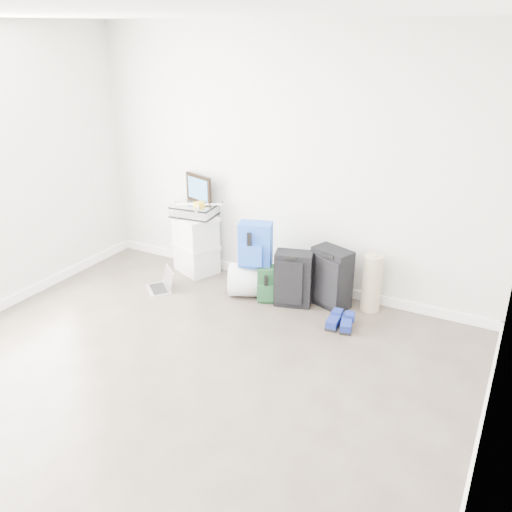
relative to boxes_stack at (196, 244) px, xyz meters
The scene contains 14 objects.
ground 2.55m from the boxes_stack, 65.82° to the right, with size 5.00×5.00×0.00m, color #3C332C.
room_envelope 2.87m from the boxes_stack, 65.66° to the right, with size 4.52×5.02×2.71m.
boxes_stack is the anchor object (origin of this frame).
briefcase 0.40m from the boxes_stack, 63.43° to the right, with size 0.46×0.34×0.13m, color #B2B2B7.
painting 0.63m from the boxes_stack, 90.00° to the left, with size 0.40×0.16×0.31m.
drone 0.50m from the boxes_stack, 14.04° to the right, with size 0.48×0.48×0.05m.
duffel_bag 0.94m from the boxes_stack, 14.11° to the right, with size 0.35×0.35×0.57m, color #92969A.
blue_backpack 0.97m from the boxes_stack, 15.97° to the right, with size 0.37×0.32×0.46m.
large_suitcase 1.35m from the boxes_stack, 10.06° to the right, with size 0.41×0.32×0.57m.
green_backpack 1.13m from the boxes_stack, 13.95° to the right, with size 0.31×0.28×0.38m.
carry_on 1.67m from the boxes_stack, ahead, with size 0.44×0.37×0.61m.
shoes 1.98m from the boxes_stack, 12.92° to the right, with size 0.27×0.29×0.09m.
rolled_rug 2.06m from the boxes_stack, ahead, with size 0.19×0.19×0.58m, color tan.
laptop 0.65m from the boxes_stack, 96.07° to the right, with size 0.39×0.38×0.23m.
Camera 1 is at (2.26, -2.45, 2.62)m, focal length 38.00 mm.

